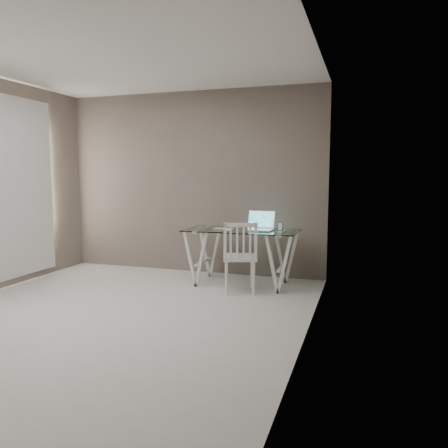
{
  "coord_description": "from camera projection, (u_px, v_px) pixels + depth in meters",
  "views": [
    {
      "loc": [
        2.48,
        -3.87,
        1.48
      ],
      "look_at": [
        0.78,
        1.37,
        0.85
      ],
      "focal_mm": 35.0,
      "sensor_mm": 36.0,
      "label": 1
    }
  ],
  "objects": [
    {
      "name": "room",
      "position": [
        104.0,
        151.0,
        4.43
      ],
      "size": [
        4.5,
        4.52,
        2.71
      ],
      "color": "beige",
      "rests_on": "ground"
    },
    {
      "name": "mouse",
      "position": [
        228.0,
        230.0,
        5.65
      ],
      "size": [
        0.11,
        0.07,
        0.04
      ],
      "primitive_type": "ellipsoid",
      "color": "white",
      "rests_on": "desk"
    },
    {
      "name": "laptop",
      "position": [
        260.0,
        226.0,
        5.78
      ],
      "size": [
        0.35,
        0.33,
        0.24
      ],
      "color": "silver",
      "rests_on": "desk"
    },
    {
      "name": "desk",
      "position": [
        242.0,
        257.0,
        5.84
      ],
      "size": [
        1.5,
        0.7,
        0.75
      ],
      "color": "silver",
      "rests_on": "ground"
    },
    {
      "name": "keyboard",
      "position": [
        224.0,
        229.0,
        5.85
      ],
      "size": [
        0.29,
        0.12,
        0.01
      ],
      "primitive_type": "cube",
      "color": "silver",
      "rests_on": "desk"
    },
    {
      "name": "chair",
      "position": [
        240.0,
        254.0,
        5.4
      ],
      "size": [
        0.52,
        0.52,
        0.9
      ],
      "rotation": [
        0.0,
        0.0,
        0.32
      ],
      "color": "silver",
      "rests_on": "ground"
    },
    {
      "name": "phone_dock",
      "position": [
        280.0,
        229.0,
        5.57
      ],
      "size": [
        0.07,
        0.07,
        0.13
      ],
      "color": "white",
      "rests_on": "desk"
    }
  ]
}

